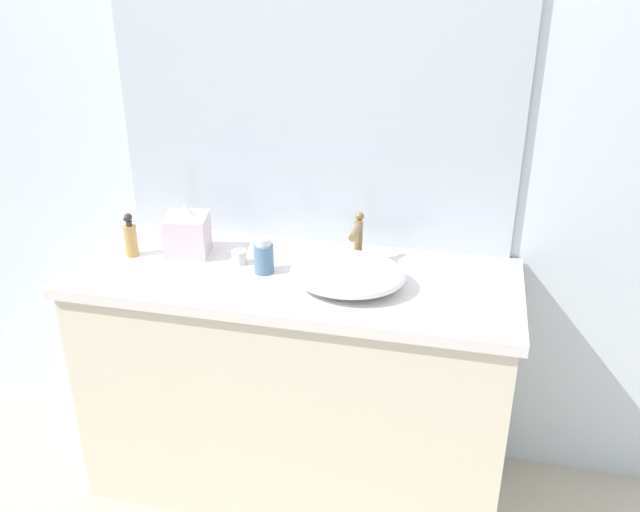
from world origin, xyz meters
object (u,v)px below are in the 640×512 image
object	(u,v)px
soap_dispenser	(131,238)
lotion_bottle	(264,256)
candle_jar	(239,257)
tissue_box	(187,233)
sink_basin	(348,273)

from	to	relation	value
soap_dispenser	lotion_bottle	bearing A→B (deg)	-2.56
candle_jar	tissue_box	bearing A→B (deg)	169.90
lotion_bottle	tissue_box	bearing A→B (deg)	165.27
sink_basin	soap_dispenser	distance (m)	0.76
soap_dispenser	candle_jar	world-z (taller)	soap_dispenser
sink_basin	candle_jar	xyz separation A→B (m)	(-0.38, 0.08, -0.02)
sink_basin	soap_dispenser	xyz separation A→B (m)	(-0.76, 0.06, 0.02)
sink_basin	tissue_box	size ratio (longest dim) A/B	2.01
sink_basin	candle_jar	world-z (taller)	sink_basin
lotion_bottle	tissue_box	size ratio (longest dim) A/B	0.68
sink_basin	tissue_box	xyz separation A→B (m)	(-0.58, 0.12, 0.03)
tissue_box	soap_dispenser	bearing A→B (deg)	-162.80
tissue_box	lotion_bottle	bearing A→B (deg)	-14.73
tissue_box	candle_jar	distance (m)	0.21
candle_jar	lotion_bottle	bearing A→B (deg)	-23.24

